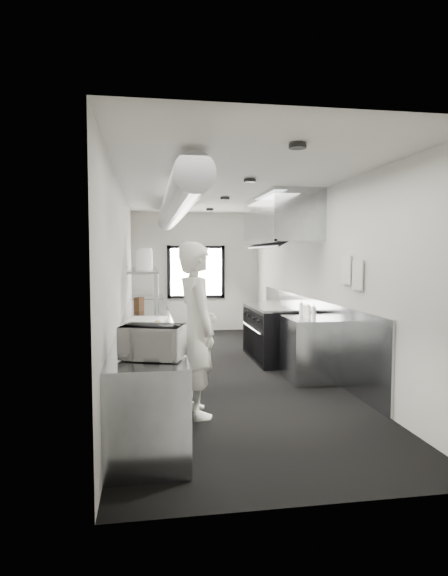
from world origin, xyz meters
name	(u,v)px	position (x,y,z in m)	size (l,w,h in m)	color
floor	(223,371)	(0.00, 0.00, 0.00)	(3.00, 8.00, 0.01)	black
ceiling	(223,189)	(0.00, 0.00, 2.80)	(3.00, 8.00, 0.01)	beige
wall_back	(196,272)	(0.00, 4.00, 1.40)	(3.00, 0.02, 2.80)	beige
wall_front	(313,312)	(0.00, -4.00, 1.40)	(3.00, 0.02, 2.80)	beige
wall_left	(123,282)	(-1.50, 0.00, 1.40)	(0.02, 8.00, 2.80)	beige
wall_right	(316,280)	(1.50, 0.00, 1.40)	(0.02, 8.00, 2.80)	beige
wall_cladding	(308,331)	(1.48, 0.30, 0.55)	(0.03, 5.50, 1.10)	#8F959C
hvac_duct	(175,207)	(-0.70, 0.40, 2.55)	(0.40, 0.40, 6.40)	gray
service_window	(196,272)	(0.00, 3.96, 1.40)	(1.36, 0.05, 1.25)	white
exhaust_hood	(280,220)	(1.10, 0.70, 2.39)	(0.81, 2.20, 0.88)	#8F959C
prep_counter	(147,351)	(-1.15, -0.50, 0.45)	(0.70, 6.00, 0.90)	#8F959C
pass_shelf	(144,271)	(-1.19, 1.00, 1.54)	(0.45, 3.00, 0.68)	#8F959C
range	(276,332)	(1.04, 0.70, 0.47)	(0.88, 1.60, 0.94)	black
bottle_station	(309,349)	(1.15, -0.70, 0.45)	(0.65, 0.80, 0.90)	#8F959C
far_work_table	(147,317)	(-1.15, 3.20, 0.45)	(0.70, 1.20, 0.90)	#8F959C
notice_sheet_a	(346,270)	(1.47, -1.20, 1.60)	(0.02, 0.28, 0.38)	silver
notice_sheet_b	(358,275)	(1.47, -1.55, 1.55)	(0.02, 0.28, 0.38)	silver
line_cook	(197,329)	(-0.60, -1.91, 0.97)	(0.71, 0.47, 1.94)	silver
microwave	(153,342)	(-1.10, -3.03, 1.05)	(0.49, 0.37, 0.29)	silver
deli_tub_a	(131,342)	(-1.30, -2.44, 0.95)	(0.13, 0.13, 0.09)	#AFBAAB
deli_tub_b	(130,343)	(-1.31, -2.55, 0.95)	(0.14, 0.14, 0.10)	#AFBAAB
newspaper	(161,336)	(-1.00, -1.92, 0.91)	(0.35, 0.43, 0.01)	silver
small_plate	(158,327)	(-1.02, -1.25, 0.91)	(0.20, 0.20, 0.02)	white
pastry	(158,323)	(-1.02, -1.25, 0.96)	(0.08, 0.08, 0.08)	#CDBA6B
cutting_board	(147,320)	(-1.15, -0.60, 0.91)	(0.50, 0.66, 0.02)	silver
knife_block	(139,304)	(-1.27, 0.55, 1.01)	(0.09, 0.20, 0.22)	#4D311B
plate_stack_a	(144,260)	(-1.19, 0.14, 1.72)	(0.25, 0.25, 0.30)	white
plate_stack_b	(144,260)	(-1.19, 0.58, 1.72)	(0.24, 0.24, 0.31)	white
plate_stack_c	(144,259)	(-1.18, 1.09, 1.74)	(0.24, 0.24, 0.33)	white
plate_stack_d	(145,258)	(-1.17, 1.80, 1.75)	(0.23, 0.23, 0.36)	white
squeeze_bottle_a	(314,314)	(1.11, -0.98, 1.00)	(0.06, 0.06, 0.19)	silver
squeeze_bottle_b	(309,312)	(1.10, -0.81, 0.99)	(0.06, 0.06, 0.19)	silver
squeeze_bottle_c	(307,312)	(1.10, -0.73, 0.99)	(0.06, 0.06, 0.18)	silver
squeeze_bottle_d	(305,311)	(1.13, -0.53, 0.98)	(0.05, 0.05, 0.16)	silver
squeeze_bottle_e	(301,309)	(1.14, -0.36, 0.99)	(0.06, 0.06, 0.17)	silver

